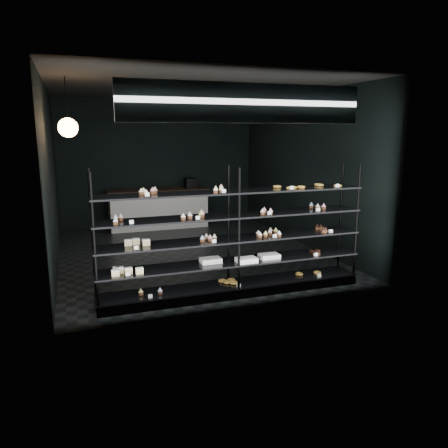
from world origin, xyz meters
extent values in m
cube|color=black|center=(0.00, 0.00, 0.01)|extent=(5.00, 6.00, 0.01)
cube|color=black|center=(0.00, 0.00, 3.20)|extent=(5.00, 6.00, 0.01)
cube|color=black|center=(0.00, 3.00, 1.60)|extent=(5.00, 0.01, 3.20)
cube|color=black|center=(0.00, -3.00, 1.60)|extent=(5.00, 0.01, 3.20)
cube|color=black|center=(-2.50, 0.00, 1.60)|extent=(0.01, 6.00, 3.20)
cube|color=black|center=(2.50, 0.00, 1.60)|extent=(0.01, 6.00, 3.20)
cube|color=black|center=(0.02, -2.45, 0.06)|extent=(4.00, 0.50, 0.12)
cylinder|color=black|center=(-1.95, -2.67, 0.99)|extent=(0.04, 0.04, 1.85)
cylinder|color=black|center=(-1.95, -2.23, 0.99)|extent=(0.04, 0.04, 1.85)
cylinder|color=black|center=(0.02, -2.67, 0.99)|extent=(0.04, 0.04, 1.85)
cylinder|color=black|center=(0.02, -2.23, 0.99)|extent=(0.04, 0.04, 1.85)
cylinder|color=black|center=(1.99, -2.67, 0.99)|extent=(0.04, 0.04, 1.85)
cylinder|color=black|center=(1.99, -2.23, 0.99)|extent=(0.04, 0.04, 1.85)
cube|color=black|center=(0.02, -2.45, 0.15)|extent=(4.00, 0.50, 0.03)
cube|color=black|center=(0.02, -2.45, 0.50)|extent=(4.00, 0.50, 0.02)
cube|color=black|center=(0.02, -2.45, 0.85)|extent=(4.00, 0.50, 0.02)
cube|color=black|center=(0.02, -2.45, 1.20)|extent=(4.00, 0.50, 0.02)
cube|color=black|center=(0.02, -2.45, 1.55)|extent=(4.00, 0.50, 0.02)
cube|color=white|center=(-1.21, -2.63, 1.59)|extent=(0.06, 0.04, 0.06)
cube|color=white|center=(-0.25, -2.63, 1.59)|extent=(0.06, 0.04, 0.06)
cube|color=white|center=(0.88, -2.63, 1.59)|extent=(0.05, 0.04, 0.06)
cube|color=white|center=(1.66, -2.63, 1.59)|extent=(0.06, 0.04, 0.06)
cube|color=white|center=(-1.50, -2.63, 1.24)|extent=(0.06, 0.04, 0.06)
cube|color=white|center=(-0.59, -2.63, 1.24)|extent=(0.05, 0.04, 0.06)
cube|color=white|center=(0.51, -2.63, 1.24)|extent=(0.05, 0.04, 0.06)
cube|color=white|center=(1.33, -2.63, 1.24)|extent=(0.06, 0.04, 0.06)
cube|color=white|center=(-1.46, -2.63, 0.89)|extent=(0.06, 0.04, 0.06)
cube|color=white|center=(-0.31, -2.63, 0.89)|extent=(0.06, 0.04, 0.06)
cube|color=white|center=(0.57, -2.63, 0.89)|extent=(0.05, 0.04, 0.06)
cube|color=white|center=(1.52, -2.63, 0.89)|extent=(0.06, 0.04, 0.06)
cube|color=white|center=(-1.57, -2.63, 0.54)|extent=(0.06, 0.04, 0.06)
cube|color=white|center=(1.34, -2.63, 0.54)|extent=(0.06, 0.04, 0.06)
cube|color=white|center=(-1.25, -2.63, 0.19)|extent=(0.06, 0.04, 0.06)
cube|color=white|center=(0.08, -2.63, 0.19)|extent=(0.05, 0.04, 0.06)
cube|color=white|center=(1.36, -2.63, 0.19)|extent=(0.06, 0.04, 0.06)
cube|color=#0C0F3C|center=(0.00, -2.92, 2.75)|extent=(3.20, 0.04, 0.45)
cube|color=white|center=(0.00, -2.94, 2.75)|extent=(3.30, 0.02, 0.50)
cylinder|color=black|center=(-2.16, -1.30, 2.89)|extent=(0.01, 0.01, 0.59)
sphere|color=#ED9753|center=(-2.16, -1.30, 2.45)|extent=(0.28, 0.28, 0.28)
cube|color=silver|center=(-0.14, 2.50, 0.46)|extent=(2.41, 0.60, 0.92)
cube|color=black|center=(-0.14, 2.50, 0.95)|extent=(2.51, 0.65, 0.06)
cube|color=black|center=(0.71, 2.50, 1.10)|extent=(0.30, 0.30, 0.25)
camera|label=1|loc=(-2.17, -8.27, 2.39)|focal=35.00mm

